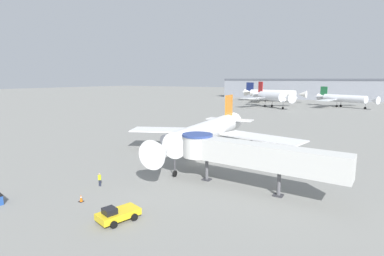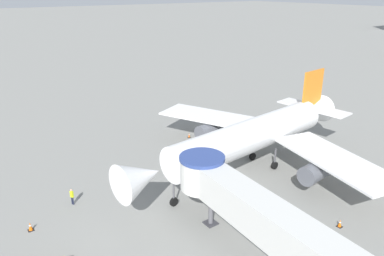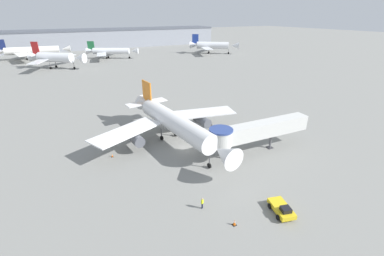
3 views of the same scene
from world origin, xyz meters
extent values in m
plane|color=gray|center=(0.00, 0.00, 0.00)|extent=(800.00, 800.00, 0.00)
cylinder|color=white|center=(-0.62, 3.17, 4.43)|extent=(6.07, 22.85, 3.70)
cone|color=white|center=(0.95, -11.56, 4.43)|extent=(4.12, 4.44, 3.70)
cone|color=white|center=(-1.95, 15.69, 4.43)|extent=(4.27, 5.92, 3.70)
cube|color=white|center=(-9.73, 5.05, 3.78)|extent=(14.90, 10.42, 0.22)
cube|color=white|center=(7.89, 6.93, 3.78)|extent=(14.77, 7.94, 0.22)
cube|color=orange|center=(-1.92, 15.41, 7.77)|extent=(0.68, 4.19, 4.82)
cube|color=white|center=(-1.98, 15.96, 5.08)|extent=(9.78, 3.92, 0.18)
cylinder|color=#565960|center=(-8.47, 3.87, 2.52)|extent=(2.47, 4.38, 2.04)
cylinder|color=#565960|center=(6.91, 5.51, 2.52)|extent=(2.47, 4.38, 2.04)
cylinder|color=#4C4C51|center=(0.55, -7.85, 1.52)|extent=(0.18, 0.18, 2.13)
cylinder|color=black|center=(0.55, -7.85, 0.45)|extent=(0.35, 0.92, 0.90)
cylinder|color=#4C4C51|center=(-2.57, 5.80, 1.52)|extent=(0.22, 0.22, 2.13)
cylinder|color=black|center=(-2.57, 5.80, 0.45)|extent=(0.49, 0.94, 0.90)
cylinder|color=#4C4C51|center=(0.74, 6.15, 1.52)|extent=(0.22, 0.22, 2.13)
cylinder|color=black|center=(0.74, 6.15, 0.45)|extent=(0.49, 0.94, 0.90)
cube|color=silver|center=(12.85, -7.20, 4.43)|extent=(18.92, 3.69, 2.80)
cylinder|color=silver|center=(3.47, -6.66, 4.43)|extent=(3.90, 3.90, 2.80)
cylinder|color=navy|center=(3.47, -6.66, 5.98)|extent=(4.10, 4.10, 0.30)
cylinder|color=#56565B|center=(4.97, -6.74, 1.52)|extent=(0.44, 0.44, 3.03)
cube|color=#333338|center=(4.97, -6.74, 0.06)|extent=(1.10, 1.10, 0.12)
cylinder|color=#56565B|center=(14.73, -7.31, 1.52)|extent=(0.44, 0.44, 3.03)
cube|color=#333338|center=(14.73, -7.31, 0.06)|extent=(1.10, 1.10, 0.12)
cube|color=yellow|center=(3.28, -21.39, 0.65)|extent=(3.01, 4.36, 0.62)
cube|color=black|center=(3.04, -22.25, 1.24)|extent=(1.46, 1.39, 0.56)
cylinder|color=black|center=(2.00, -22.17, 0.34)|extent=(0.49, 0.74, 0.68)
cylinder|color=black|center=(3.98, -22.72, 0.34)|extent=(0.49, 0.74, 0.68)
cylinder|color=black|center=(2.59, -20.07, 0.34)|extent=(0.49, 0.74, 0.68)
cylinder|color=black|center=(4.57, -20.62, 0.34)|extent=(0.49, 0.74, 0.68)
cube|color=black|center=(12.07, 2.37, 0.02)|extent=(0.45, 0.45, 0.04)
cone|color=orange|center=(12.07, 2.37, 0.39)|extent=(0.31, 0.31, 0.70)
cylinder|color=white|center=(12.07, 2.37, 0.48)|extent=(0.17, 0.17, 0.08)
cube|color=black|center=(-13.15, 3.61, 0.02)|extent=(0.39, 0.39, 0.04)
cone|color=orange|center=(-13.15, 3.61, 0.35)|extent=(0.27, 0.27, 0.62)
cylinder|color=white|center=(-13.15, 3.61, 0.42)|extent=(0.15, 0.15, 0.07)
cube|color=black|center=(-3.47, -20.30, 0.02)|extent=(0.50, 0.50, 0.04)
cone|color=orange|center=(-3.47, -20.30, 0.43)|extent=(0.34, 0.34, 0.77)
cylinder|color=white|center=(-3.47, -20.30, 0.52)|extent=(0.19, 0.19, 0.09)
cylinder|color=#1E2338|center=(-5.40, -15.81, 0.41)|extent=(0.12, 0.12, 0.83)
cylinder|color=#1E2338|center=(-5.56, -15.88, 0.41)|extent=(0.12, 0.12, 0.83)
cube|color=#D1E019|center=(-5.48, -15.84, 1.16)|extent=(0.38, 0.31, 0.66)
sphere|color=tan|center=(-5.48, -15.84, 1.60)|extent=(0.22, 0.22, 0.22)
cylinder|color=silver|center=(-17.87, 99.41, 5.25)|extent=(15.81, 13.88, 4.37)
cone|color=silver|center=(-8.09, 91.58, 5.25)|extent=(6.49, 6.42, 4.37)
cone|color=silver|center=(-25.60, 105.60, 5.25)|extent=(7.85, 7.51, 4.37)
cube|color=silver|center=(-25.10, 94.32, 4.48)|extent=(8.66, 13.39, 0.22)
cube|color=silver|center=(-14.49, 107.58, 4.48)|extent=(13.01, 10.69, 0.22)
cube|color=#B21E1E|center=(-25.35, 105.39, 9.18)|extent=(3.00, 2.47, 5.68)
cube|color=silver|center=(-25.86, 105.80, 6.01)|extent=(7.36, 8.30, 0.18)
cylinder|color=#4C4C51|center=(-10.95, 93.87, 1.81)|extent=(0.18, 0.18, 2.51)
cylinder|color=black|center=(-10.95, 93.87, 0.55)|extent=(1.02, 0.89, 1.10)
cylinder|color=#4C4C51|center=(-20.73, 99.18, 1.81)|extent=(0.22, 0.22, 2.51)
cylinder|color=black|center=(-20.73, 99.18, 0.55)|extent=(1.11, 1.00, 1.10)
cylinder|color=#4C4C51|center=(-18.28, 102.25, 1.81)|extent=(0.22, 0.22, 2.51)
cylinder|color=black|center=(-18.28, 102.25, 0.55)|extent=(1.11, 1.00, 1.10)
cylinder|color=silver|center=(11.53, 117.28, 4.26)|extent=(19.74, 12.90, 3.45)
cone|color=silver|center=(23.45, 110.78, 4.26)|extent=(4.99, 4.85, 3.45)
cone|color=silver|center=(1.43, 122.80, 4.26)|extent=(6.20, 5.51, 3.45)
cube|color=silver|center=(4.93, 110.99, 3.66)|extent=(7.22, 14.56, 0.22)
cube|color=silver|center=(13.25, 126.24, 3.66)|extent=(13.37, 13.01, 0.22)
cube|color=#1E6638|center=(1.65, 122.67, 7.37)|extent=(3.49, 2.05, 4.49)
cube|color=silver|center=(1.20, 122.92, 4.86)|extent=(6.90, 9.60, 0.18)
cylinder|color=#4C4C51|center=(20.43, 112.43, 1.54)|extent=(0.18, 0.18, 1.98)
cylinder|color=black|center=(20.43, 112.43, 0.55)|extent=(1.09, 0.76, 1.10)
cylinder|color=#4C4C51|center=(8.52, 117.15, 1.54)|extent=(0.22, 0.22, 1.98)
cylinder|color=black|center=(8.52, 117.15, 0.55)|extent=(1.16, 0.88, 1.10)
cylinder|color=#4C4C51|center=(10.01, 119.88, 1.54)|extent=(0.22, 0.22, 1.98)
cylinder|color=black|center=(10.01, 119.88, 0.55)|extent=(1.16, 0.88, 1.10)
cylinder|color=silver|center=(73.88, 107.02, 5.18)|extent=(18.81, 15.67, 4.30)
cone|color=silver|center=(85.25, 98.44, 5.18)|extent=(6.37, 6.29, 4.30)
cone|color=silver|center=(64.57, 114.04, 5.18)|extent=(7.74, 7.32, 4.30)
cube|color=silver|center=(65.94, 101.24, 4.42)|extent=(9.49, 15.34, 0.22)
cube|color=silver|center=(77.25, 116.24, 4.42)|extent=(14.76, 12.44, 0.22)
cube|color=navy|center=(64.83, 113.85, 9.05)|extent=(3.41, 2.66, 5.59)
cube|color=silver|center=(64.31, 114.23, 5.93)|extent=(8.22, 9.59, 0.18)
cylinder|color=#4C4C51|center=(82.15, 100.78, 1.79)|extent=(0.18, 0.18, 2.47)
cylinder|color=black|center=(82.15, 100.78, 0.55)|extent=(1.03, 0.87, 1.10)
cylinder|color=#4C4C51|center=(70.69, 107.00, 1.79)|extent=(0.22, 0.22, 2.47)
cylinder|color=black|center=(70.69, 107.00, 0.55)|extent=(1.12, 0.98, 1.10)
cylinder|color=#4C4C51|center=(73.02, 110.09, 1.79)|extent=(0.22, 0.22, 2.47)
cylinder|color=black|center=(73.02, 110.09, 0.55)|extent=(1.12, 0.98, 1.10)
cylinder|color=white|center=(-28.13, 135.80, 4.91)|extent=(27.42, 7.00, 4.05)
cone|color=white|center=(-10.82, 133.89, 4.91)|extent=(4.87, 4.52, 4.05)
cone|color=white|center=(-43.03, 137.44, 4.91)|extent=(6.48, 4.69, 4.05)
cube|color=white|center=(-32.62, 125.91, 4.20)|extent=(9.27, 17.47, 0.22)
cube|color=white|center=(-30.35, 146.43, 4.20)|extent=(12.32, 17.60, 0.22)
cube|color=#141E4C|center=(-42.73, 137.41, 8.55)|extent=(4.89, 0.78, 5.27)
cube|color=white|center=(-43.33, 137.48, 5.61)|extent=(4.64, 11.59, 0.18)
cylinder|color=#4C4C51|center=(-15.06, 134.36, 1.71)|extent=(0.18, 0.18, 2.33)
cylinder|color=black|center=(-15.06, 134.36, 0.55)|extent=(1.12, 0.38, 1.10)
cylinder|color=#4C4C51|center=(-31.70, 134.36, 1.71)|extent=(0.22, 0.22, 2.33)
cylinder|color=black|center=(-31.70, 134.36, 0.55)|extent=(1.14, 0.52, 1.10)
cylinder|color=#4C4C51|center=(-31.30, 137.98, 1.71)|extent=(0.22, 0.22, 2.33)
cylinder|color=black|center=(-31.30, 137.98, 0.55)|extent=(1.14, 0.52, 1.10)
cube|color=gray|center=(17.84, 175.00, 6.15)|extent=(179.78, 24.03, 12.31)
cube|color=#4C515B|center=(17.84, 175.00, 12.91)|extent=(179.78, 24.51, 1.20)
camera|label=1|loc=(23.25, -40.74, 13.44)|focal=28.00mm
camera|label=2|loc=(27.34, -24.81, 20.16)|focal=35.00mm
camera|label=3|loc=(-19.47, -39.07, 23.98)|focal=24.00mm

